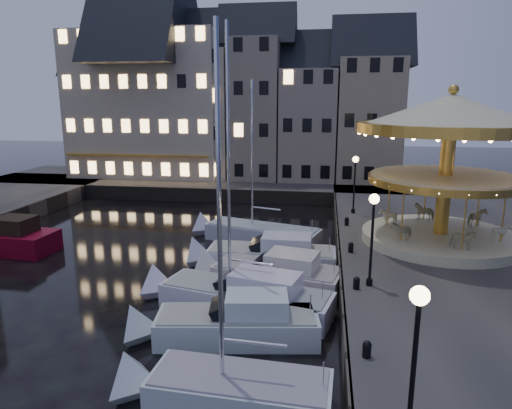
% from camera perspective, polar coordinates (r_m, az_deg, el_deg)
% --- Properties ---
extents(ground, '(160.00, 160.00, 0.00)m').
position_cam_1_polar(ground, '(21.45, -6.05, -13.09)').
color(ground, black).
rests_on(ground, ground).
extents(quay_east, '(16.00, 56.00, 1.30)m').
position_cam_1_polar(quay_east, '(27.59, 27.27, -7.02)').
color(quay_east, '#474442').
rests_on(quay_east, ground).
extents(quay_north, '(44.00, 12.00, 1.30)m').
position_cam_1_polar(quay_north, '(49.18, -6.85, 2.62)').
color(quay_north, '#474442').
rests_on(quay_north, ground).
extents(quaywall_e, '(0.15, 44.00, 1.30)m').
position_cam_1_polar(quaywall_e, '(26.12, 10.30, -6.81)').
color(quaywall_e, '#47423A').
rests_on(quaywall_e, ground).
extents(quaywall_n, '(48.00, 0.15, 1.30)m').
position_cam_1_polar(quaywall_n, '(42.98, -6.41, 1.13)').
color(quaywall_n, '#47423A').
rests_on(quaywall_n, ground).
extents(streetlamp_a, '(0.44, 0.44, 4.17)m').
position_cam_1_polar(streetlamp_a, '(11.20, 19.29, -16.48)').
color(streetlamp_a, black).
rests_on(streetlamp_a, quay_east).
extents(streetlamp_b, '(0.44, 0.44, 4.17)m').
position_cam_1_polar(streetlamp_b, '(20.43, 14.37, -2.70)').
color(streetlamp_b, black).
rests_on(streetlamp_b, quay_east).
extents(streetlamp_c, '(0.44, 0.44, 4.17)m').
position_cam_1_polar(streetlamp_c, '(33.60, 12.25, 3.45)').
color(streetlamp_c, black).
rests_on(streetlamp_c, quay_east).
extents(bollard_a, '(0.30, 0.30, 0.57)m').
position_cam_1_polar(bollard_a, '(15.74, 13.69, -17.08)').
color(bollard_a, black).
rests_on(bollard_a, quay_east).
extents(bollard_b, '(0.30, 0.30, 0.57)m').
position_cam_1_polar(bollard_b, '(20.68, 12.45, -9.48)').
color(bollard_b, black).
rests_on(bollard_b, quay_east).
extents(bollard_c, '(0.30, 0.30, 0.57)m').
position_cam_1_polar(bollard_c, '(25.37, 11.77, -5.20)').
color(bollard_c, black).
rests_on(bollard_c, quay_east).
extents(bollard_d, '(0.30, 0.30, 0.57)m').
position_cam_1_polar(bollard_d, '(30.64, 11.28, -2.03)').
color(bollard_d, black).
rests_on(bollard_d, quay_east).
extents(townhouse_na, '(5.50, 8.00, 12.80)m').
position_cam_1_polar(townhouse_na, '(54.49, -18.42, 10.60)').
color(townhouse_na, gray).
rests_on(townhouse_na, quay_north).
extents(townhouse_nb, '(6.16, 8.00, 13.80)m').
position_cam_1_polar(townhouse_nb, '(52.24, -13.02, 11.40)').
color(townhouse_nb, gray).
rests_on(townhouse_nb, quay_north).
extents(townhouse_nc, '(6.82, 8.00, 14.80)m').
position_cam_1_polar(townhouse_nc, '(50.34, -6.49, 12.17)').
color(townhouse_nc, '#B7AA90').
rests_on(townhouse_nc, quay_north).
extents(townhouse_nd, '(5.50, 8.00, 15.80)m').
position_cam_1_polar(townhouse_nd, '(49.15, 0.15, 12.82)').
color(townhouse_nd, gray).
rests_on(townhouse_nd, quay_north).
extents(townhouse_ne, '(6.16, 8.00, 12.80)m').
position_cam_1_polar(townhouse_ne, '(48.66, 6.63, 10.96)').
color(townhouse_ne, gray).
rests_on(townhouse_ne, quay_north).
extents(townhouse_nf, '(6.82, 8.00, 13.80)m').
position_cam_1_polar(townhouse_nf, '(48.79, 13.90, 11.27)').
color(townhouse_nf, gray).
rests_on(townhouse_nf, quay_north).
extents(hotel_corner, '(17.60, 9.00, 16.80)m').
position_cam_1_polar(hotel_corner, '(52.22, -13.05, 13.05)').
color(hotel_corner, beige).
rests_on(hotel_corner, quay_north).
extents(motorboat_a, '(6.70, 2.47, 11.09)m').
position_cam_1_polar(motorboat_a, '(15.36, -4.25, -22.27)').
color(motorboat_a, silver).
rests_on(motorboat_a, ground).
extents(motorboat_b, '(7.53, 3.13, 2.15)m').
position_cam_1_polar(motorboat_b, '(18.79, -3.64, -14.82)').
color(motorboat_b, silver).
rests_on(motorboat_b, ground).
extents(motorboat_c, '(8.90, 4.17, 11.81)m').
position_cam_1_polar(motorboat_c, '(21.18, -2.30, -11.33)').
color(motorboat_c, silver).
rests_on(motorboat_c, ground).
extents(motorboat_d, '(7.58, 3.92, 2.15)m').
position_cam_1_polar(motorboat_d, '(23.67, 1.73, -8.75)').
color(motorboat_d, silver).
rests_on(motorboat_d, ground).
extents(motorboat_e, '(8.27, 2.42, 2.15)m').
position_cam_1_polar(motorboat_e, '(26.24, 1.05, -6.52)').
color(motorboat_e, silver).
rests_on(motorboat_e, ground).
extents(motorboat_f, '(8.74, 4.56, 11.68)m').
position_cam_1_polar(motorboat_f, '(31.01, -0.15, -3.65)').
color(motorboat_f, silver).
rests_on(motorboat_f, ground).
extents(carousel, '(10.18, 10.18, 8.91)m').
position_cam_1_polar(carousel, '(27.64, 22.99, 7.33)').
color(carousel, beige).
rests_on(carousel, quay_east).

